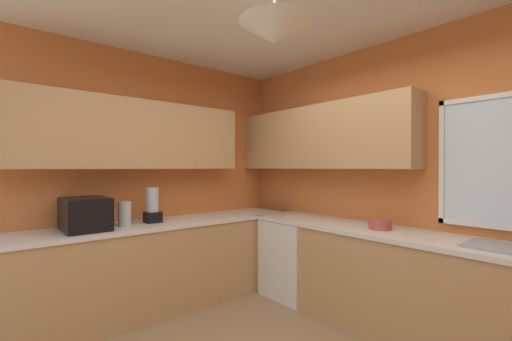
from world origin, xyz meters
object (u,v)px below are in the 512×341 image
Objects in this scene: dishwasher at (295,258)px; blender_appliance at (153,207)px; bowl at (380,224)px; microwave at (85,214)px; kettle at (124,214)px.

dishwasher is 2.38× the size of blender_appliance.
bowl is 2.22m from blender_appliance.
bowl is (1.69, 2.07, -0.10)m from microwave.
kettle is 0.29m from blender_appliance.
bowl is 0.56× the size of blender_appliance.
microwave is at bearing -107.93° from dishwasher.
blender_appliance reaches higher than kettle.
dishwasher is at bearing -178.33° from bowl.
kettle is at bearing -133.96° from bowl.
dishwasher is at bearing 72.07° from microwave.
dishwasher is 1.91m from kettle.
blender_appliance reaches higher than microwave.
microwave is 2.37× the size of bowl.
kettle reaches higher than bowl.
kettle is at bearing 86.64° from microwave.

